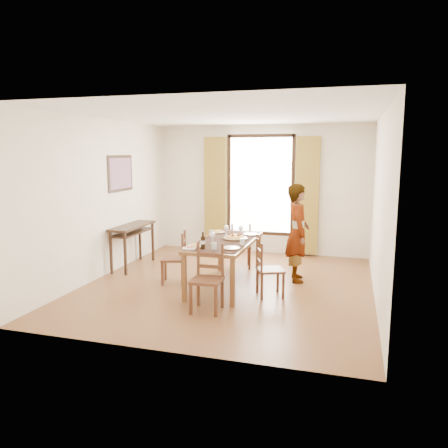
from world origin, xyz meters
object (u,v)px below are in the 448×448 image
(dining_table, at_px, (225,244))
(pasta_platter, at_px, (235,236))
(man, at_px, (298,233))
(console_table, at_px, (133,231))

(dining_table, distance_m, pasta_platter, 0.21)
(pasta_platter, bearing_deg, man, 29.57)
(console_table, distance_m, man, 3.06)
(dining_table, relative_size, man, 1.16)
(man, bearing_deg, dining_table, 108.28)
(console_table, height_order, dining_table, console_table)
(dining_table, xyz_separation_m, pasta_platter, (0.12, 0.13, 0.12))
(dining_table, bearing_deg, man, 31.94)
(console_table, bearing_deg, pasta_platter, -14.31)
(console_table, xyz_separation_m, man, (3.05, -0.01, 0.13))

